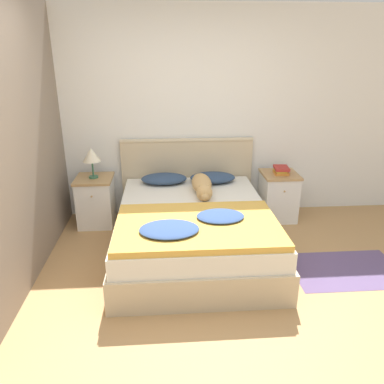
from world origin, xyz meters
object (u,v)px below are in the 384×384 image
at_px(bed, 193,230).
at_px(nightstand_right, 278,196).
at_px(nightstand_left, 96,201).
at_px(pillow_left, 164,179).
at_px(table_lamp, 91,155).
at_px(dog, 202,185).
at_px(book_stack, 281,170).
at_px(pillow_right, 213,178).

bearing_deg(bed, nightstand_right, 34.40).
bearing_deg(nightstand_left, nightstand_right, 0.00).
bearing_deg(pillow_left, table_lamp, -178.67).
distance_m(pillow_left, dog, 0.56).
bearing_deg(nightstand_right, dog, -161.95).
relative_size(pillow_left, dog, 0.70).
height_order(nightstand_right, dog, dog).
bearing_deg(nightstand_right, pillow_left, 179.26).
bearing_deg(nightstand_left, pillow_left, 1.27).
bearing_deg(book_stack, bed, -146.46).
distance_m(nightstand_left, pillow_left, 0.88).
distance_m(nightstand_right, pillow_left, 1.46).
relative_size(bed, pillow_left, 3.68).
distance_m(pillow_left, book_stack, 1.44).
bearing_deg(table_lamp, dog, -14.36).
height_order(nightstand_left, table_lamp, table_lamp).
bearing_deg(nightstand_right, bed, -145.60).
relative_size(pillow_left, book_stack, 2.35).
bearing_deg(table_lamp, bed, -34.37).
bearing_deg(book_stack, nightstand_right, 89.05).
xyz_separation_m(nightstand_right, pillow_left, (-1.44, 0.02, 0.26)).
height_order(bed, pillow_right, pillow_right).
xyz_separation_m(nightstand_right, pillow_right, (-0.84, 0.02, 0.26)).
xyz_separation_m(book_stack, table_lamp, (-2.28, 0.02, 0.23)).
xyz_separation_m(pillow_left, book_stack, (1.44, -0.04, 0.09)).
relative_size(nightstand_right, table_lamp, 1.65).
relative_size(bed, nightstand_left, 3.39).
relative_size(nightstand_left, book_stack, 2.56).
bearing_deg(bed, book_stack, 33.54).
bearing_deg(book_stack, pillow_right, 177.01).
bearing_deg(pillow_right, table_lamp, -179.23).
bearing_deg(pillow_right, nightstand_left, -179.26).
height_order(bed, table_lamp, table_lamp).
distance_m(nightstand_left, book_stack, 2.31).
bearing_deg(book_stack, pillow_left, 178.25).
height_order(nightstand_left, book_stack, book_stack).
bearing_deg(dog, nightstand_right, 18.05).
bearing_deg(dog, pillow_left, 141.50).
bearing_deg(table_lamp, nightstand_right, 0.02).
bearing_deg(table_lamp, nightstand_left, 90.00).
bearing_deg(pillow_right, pillow_left, 180.00).
distance_m(bed, table_lamp, 1.52).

